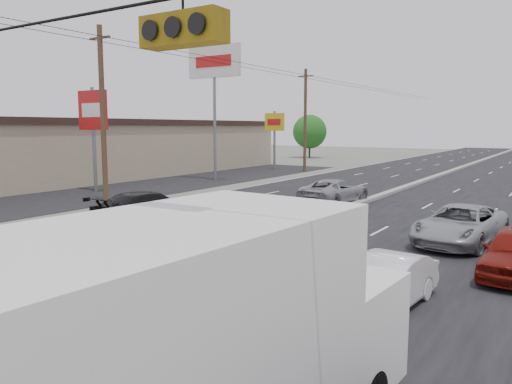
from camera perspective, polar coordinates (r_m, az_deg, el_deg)
road_surface at (r=36.04m, az=16.03°, el=0.15°), size 20.00×160.00×0.02m
center_median at (r=36.03m, az=16.04°, el=0.31°), size 0.50×160.00×0.20m
strip_mall at (r=46.61m, az=-18.34°, el=4.49°), size 12.00×42.00×4.60m
parking_lot at (r=40.21m, az=-10.10°, el=1.06°), size 10.00×42.00×0.02m
utility_pole_left_b at (r=29.80m, az=-17.11°, el=8.49°), size 1.60×0.30×10.00m
utility_pole_left_c at (r=49.77m, az=5.64°, el=8.23°), size 1.60×0.30×10.00m
pole_sign_mid at (r=35.17m, az=-18.14°, el=8.25°), size 2.60×0.25×7.00m
pole_sign_billboard at (r=40.90m, az=-4.80°, el=13.70°), size 5.00×0.25×11.00m
pole_sign_far at (r=51.46m, az=2.13°, el=7.46°), size 2.20×0.25×6.00m
tree_left_far at (r=71.91m, az=6.16°, el=6.87°), size 4.80×4.80×6.12m
box_truck at (r=6.22m, az=-5.59°, el=-17.77°), size 2.80×6.89×3.42m
red_sedan at (r=13.03m, az=-2.46°, el=-9.37°), size 1.80×3.98×1.26m
queue_car_a at (r=17.60m, az=1.93°, el=-4.73°), size 1.77×4.08×1.37m
queue_car_b at (r=12.71m, az=14.58°, el=-10.06°), size 1.71×3.93×1.26m
queue_car_c at (r=20.34m, az=22.30°, el=-3.53°), size 3.04×5.46×1.45m
oncoming_near at (r=22.67m, az=-12.25°, el=-1.90°), size 2.42×5.49×1.57m
oncoming_far at (r=29.15m, az=8.99°, el=0.07°), size 2.91×5.29×1.40m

